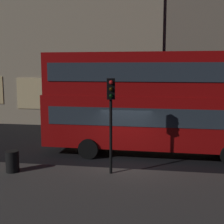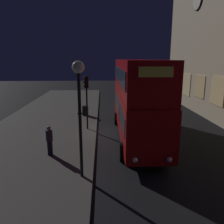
{
  "view_description": "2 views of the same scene",
  "coord_description": "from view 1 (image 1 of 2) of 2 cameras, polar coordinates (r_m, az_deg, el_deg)",
  "views": [
    {
      "loc": [
        1.64,
        -13.74,
        4.51
      ],
      "look_at": [
        -0.7,
        0.82,
        2.38
      ],
      "focal_mm": 48.88,
      "sensor_mm": 36.0,
      "label": 1
    },
    {
      "loc": [
        16.05,
        -0.43,
        5.34
      ],
      "look_at": [
        0.31,
        0.26,
        1.58
      ],
      "focal_mm": 35.91,
      "sensor_mm": 36.0,
      "label": 2
    }
  ],
  "objects": [
    {
      "name": "building_with_clock",
      "position": [
        28.33,
        -8.75,
        16.02
      ],
      "size": [
        17.09,
        8.25,
        16.78
      ],
      "color": "tan",
      "rests_on": "ground"
    },
    {
      "name": "double_decker_bus",
      "position": [
        15.72,
        7.44,
        2.47
      ],
      "size": [
        11.24,
        2.89,
        5.27
      ],
      "rotation": [
        0.0,
        0.0,
        -0.01
      ],
      "color": "#9E0C0C",
      "rests_on": "ground"
    },
    {
      "name": "traffic_light_near_kerb",
      "position": [
        12.4,
        -0.21,
        1.15
      ],
      "size": [
        0.37,
        0.39,
        3.98
      ],
      "rotation": [
        0.0,
        0.0,
        0.25
      ],
      "color": "black",
      "rests_on": "sidewalk_slab"
    },
    {
      "name": "litter_bin",
      "position": [
        13.8,
        -18.15,
        -8.76
      ],
      "size": [
        0.57,
        0.57,
        0.91
      ],
      "primitive_type": "cylinder",
      "color": "black",
      "rests_on": "sidewalk_slab"
    },
    {
      "name": "ground_plane",
      "position": [
        14.56,
        2.25,
        -9.83
      ],
      "size": [
        80.0,
        80.0,
        0.0
      ],
      "primitive_type": "plane",
      "color": "black"
    },
    {
      "name": "building_plain_facade",
      "position": [
        27.42,
        17.93,
        15.32
      ],
      "size": [
        14.59,
        8.17,
        16.15
      ],
      "color": "gray",
      "rests_on": "ground"
    },
    {
      "name": "sidewalk_slab",
      "position": [
        9.91,
        -1.46,
        -18.47
      ],
      "size": [
        44.0,
        8.29,
        0.12
      ],
      "primitive_type": "cube",
      "color": "#4C4944",
      "rests_on": "ground"
    }
  ]
}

